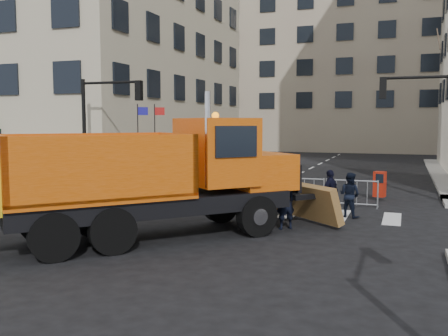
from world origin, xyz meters
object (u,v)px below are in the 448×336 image
(worker, at_px, (185,170))
(plow_truck, at_px, (142,175))
(cop_c, at_px, (330,193))
(cop_b, at_px, (350,195))
(cop_a, at_px, (285,201))
(newspaper_box, at_px, (380,184))

(worker, bearing_deg, plow_truck, -94.53)
(plow_truck, distance_m, cop_c, 7.31)
(cop_b, distance_m, worker, 8.89)
(worker, bearing_deg, cop_a, -66.80)
(newspaper_box, bearing_deg, cop_a, -90.64)
(cop_a, distance_m, cop_c, 3.01)
(cop_b, height_order, newspaper_box, cop_b)
(cop_c, bearing_deg, plow_truck, -16.92)
(cop_b, relative_size, cop_c, 0.96)
(cop_a, relative_size, newspaper_box, 1.62)
(plow_truck, xyz_separation_m, newspaper_box, (6.04, 9.93, -1.17))
(plow_truck, distance_m, worker, 9.65)
(cop_b, bearing_deg, newspaper_box, -76.10)
(plow_truck, height_order, cop_b, plow_truck)
(plow_truck, relative_size, newspaper_box, 9.08)
(newspaper_box, bearing_deg, worker, -156.48)
(cop_c, relative_size, worker, 0.88)
(plow_truck, distance_m, cop_b, 7.67)
(cop_b, relative_size, worker, 0.84)
(cop_c, bearing_deg, cop_b, 100.87)
(cop_b, bearing_deg, cop_a, 82.19)
(cop_a, height_order, cop_b, cop_a)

